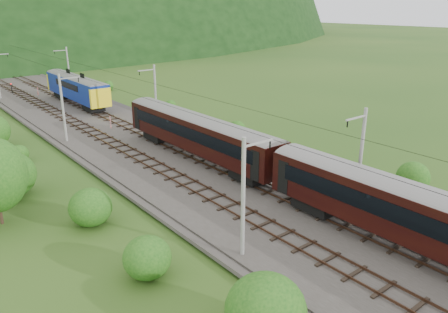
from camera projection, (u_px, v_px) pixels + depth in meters
ground at (305, 229)px, 32.41m from camera, size 600.00×600.00×0.00m
railbed at (222, 186)px, 39.72m from camera, size 14.00×220.00×0.30m
track_left at (200, 190)px, 38.23m from camera, size 2.40×220.00×0.27m
track_right at (242, 177)px, 41.06m from camera, size 2.40×220.00×0.27m
catenary_left at (63, 106)px, 50.86m from camera, size 2.54×192.28×8.00m
catenary_right at (155, 94)px, 58.09m from camera, size 2.54×192.28×8.00m
overhead_wires at (221, 111)px, 37.42m from camera, size 4.83×198.00×0.03m
train at (419, 208)px, 27.43m from camera, size 3.14×126.96×5.47m
hazard_post_near at (38, 91)px, 78.11m from camera, size 0.15×0.15×1.45m
hazard_post_far at (110, 122)px, 57.27m from camera, size 0.17×0.17×1.61m
signal at (11, 88)px, 79.34m from camera, size 0.21×0.21×1.87m
vegetation_right at (333, 158)px, 44.05m from camera, size 4.18×104.10×2.58m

